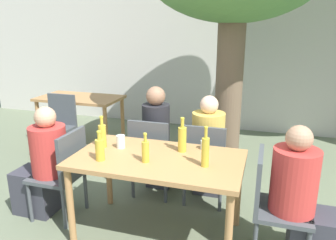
{
  "coord_description": "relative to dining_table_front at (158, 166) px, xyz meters",
  "views": [
    {
      "loc": [
        0.86,
        -2.47,
        1.86
      ],
      "look_at": [
        0.0,
        0.3,
        1.01
      ],
      "focal_mm": 35.0,
      "sensor_mm": 36.0,
      "label": 1
    }
  ],
  "objects": [
    {
      "name": "ground_plane",
      "position": [
        0.0,
        0.0,
        -0.67
      ],
      "size": [
        30.0,
        30.0,
        0.0
      ],
      "primitive_type": "plane",
      "color": "#667056"
    },
    {
      "name": "person_seated_3",
      "position": [
        0.29,
        0.88,
        -0.16
      ],
      "size": [
        0.35,
        0.57,
        1.16
      ],
      "rotation": [
        0.0,
        0.0,
        3.14
      ],
      "color": "#383842",
      "rests_on": "ground_plane"
    },
    {
      "name": "oil_cruet_2",
      "position": [
        -0.57,
        0.08,
        0.2
      ],
      "size": [
        0.07,
        0.07,
        0.3
      ],
      "color": "gold",
      "rests_on": "dining_table_front"
    },
    {
      "name": "patio_chair_1",
      "position": [
        0.96,
        0.0,
        -0.16
      ],
      "size": [
        0.44,
        0.44,
        0.9
      ],
      "rotation": [
        0.0,
        0.0,
        1.57
      ],
      "color": "#474C51",
      "rests_on": "ground_plane"
    },
    {
      "name": "cafe_building_wall",
      "position": [
        0.0,
        3.42,
        0.73
      ],
      "size": [
        10.0,
        0.08,
        2.8
      ],
      "color": "beige",
      "rests_on": "ground_plane"
    },
    {
      "name": "person_seated_2",
      "position": [
        -0.29,
        0.88,
        -0.13
      ],
      "size": [
        0.31,
        0.55,
        1.22
      ],
      "rotation": [
        0.0,
        0.0,
        3.14
      ],
      "color": "#383842",
      "rests_on": "ground_plane"
    },
    {
      "name": "drinking_glass_0",
      "position": [
        -0.4,
        0.11,
        0.15
      ],
      "size": [
        0.08,
        0.08,
        0.12
      ],
      "color": "white",
      "rests_on": "dining_table_front"
    },
    {
      "name": "oil_cruet_0",
      "position": [
        0.17,
        0.19,
        0.21
      ],
      "size": [
        0.08,
        0.08,
        0.32
      ],
      "color": "gold",
      "rests_on": "dining_table_front"
    },
    {
      "name": "patio_chair_4",
      "position": [
        -1.97,
        1.35,
        -0.16
      ],
      "size": [
        0.44,
        0.44,
        0.9
      ],
      "color": "#474C51",
      "rests_on": "ground_plane"
    },
    {
      "name": "patio_chair_2",
      "position": [
        -0.29,
        0.65,
        -0.16
      ],
      "size": [
        0.44,
        0.44,
        0.9
      ],
      "rotation": [
        0.0,
        0.0,
        3.14
      ],
      "color": "#474C51",
      "rests_on": "ground_plane"
    },
    {
      "name": "person_seated_1",
      "position": [
        1.2,
        -0.0,
        -0.16
      ],
      "size": [
        0.58,
        0.35,
        1.15
      ],
      "rotation": [
        0.0,
        0.0,
        1.57
      ],
      "color": "#383842",
      "rests_on": "ground_plane"
    },
    {
      "name": "dining_table_front",
      "position": [
        0.0,
        0.0,
        0.0
      ],
      "size": [
        1.46,
        0.83,
        0.76
      ],
      "color": "#B27F4C",
      "rests_on": "ground_plane"
    },
    {
      "name": "oil_cruet_1",
      "position": [
        -0.06,
        -0.12,
        0.18
      ],
      "size": [
        0.06,
        0.06,
        0.25
      ],
      "color": "gold",
      "rests_on": "dining_table_front"
    },
    {
      "name": "person_seated_0",
      "position": [
        -1.2,
        -0.0,
        -0.17
      ],
      "size": [
        0.57,
        0.35,
        1.12
      ],
      "rotation": [
        0.0,
        0.0,
        -1.57
      ],
      "color": "#383842",
      "rests_on": "ground_plane"
    },
    {
      "name": "dining_table_back",
      "position": [
        -1.97,
        1.94,
        -0.02
      ],
      "size": [
        1.29,
        0.71,
        0.76
      ],
      "color": "#B27F4C",
      "rests_on": "ground_plane"
    },
    {
      "name": "oil_cruet_3",
      "position": [
        -0.44,
        -0.2,
        0.19
      ],
      "size": [
        0.08,
        0.08,
        0.26
      ],
      "color": "gold",
      "rests_on": "dining_table_front"
    },
    {
      "name": "patio_chair_3",
      "position": [
        0.29,
        0.65,
        -0.16
      ],
      "size": [
        0.44,
        0.44,
        0.9
      ],
      "rotation": [
        0.0,
        0.0,
        3.14
      ],
      "color": "#474C51",
      "rests_on": "ground_plane"
    },
    {
      "name": "patio_chair_0",
      "position": [
        -0.96,
        0.0,
        -0.16
      ],
      "size": [
        0.44,
        0.44,
        0.9
      ],
      "rotation": [
        0.0,
        0.0,
        -1.57
      ],
      "color": "#474C51",
      "rests_on": "ground_plane"
    },
    {
      "name": "oil_cruet_4",
      "position": [
        0.42,
        -0.06,
        0.22
      ],
      "size": [
        0.06,
        0.06,
        0.34
      ],
      "color": "gold",
      "rests_on": "dining_table_front"
    },
    {
      "name": "drinking_glass_1",
      "position": [
        0.35,
        0.31,
        0.13
      ],
      "size": [
        0.08,
        0.08,
        0.08
      ],
      "color": "silver",
      "rests_on": "dining_table_front"
    }
  ]
}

